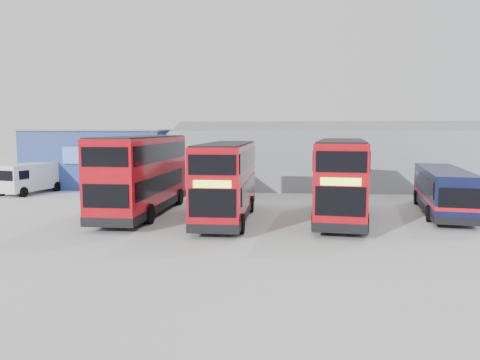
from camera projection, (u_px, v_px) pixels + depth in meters
ground_plane at (243, 229)px, 24.06m from camera, size 120.00×120.00×0.00m
office_block at (104, 157)px, 42.70m from camera, size 12.30×8.32×5.12m
maintenance_shed at (345, 157)px, 42.99m from camera, size 30.50×12.00×5.89m
double_decker_left at (143, 176)px, 28.10m from camera, size 3.18×11.27×4.72m
double_decker_centre at (227, 182)px, 26.43m from camera, size 2.83×10.39×4.37m
double_decker_right at (341, 180)px, 26.59m from camera, size 4.06×10.96×4.54m
single_decker_blue at (443, 192)px, 28.28m from camera, size 4.07×10.35×2.74m
panel_van at (30, 177)px, 37.41m from camera, size 3.45×5.86×2.41m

